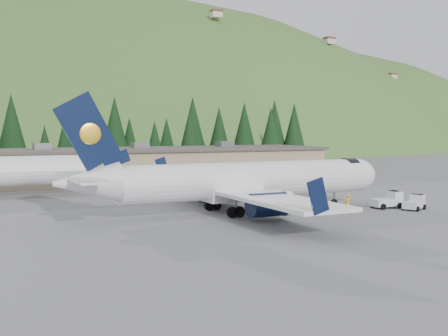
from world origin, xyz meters
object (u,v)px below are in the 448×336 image
(baggage_tug_a, at_px, (415,203))
(baggage_tug_b, at_px, (388,200))
(airliner, at_px, (240,182))
(ramp_worker, at_px, (348,204))
(terminal_building, at_px, (109,165))

(baggage_tug_a, bearing_deg, baggage_tug_b, 101.07)
(baggage_tug_a, relative_size, baggage_tug_b, 0.96)
(airliner, xyz_separation_m, ramp_worker, (9.40, -4.71, -2.13))
(airliner, distance_m, baggage_tug_a, 18.21)
(terminal_building, height_order, ramp_worker, terminal_building)
(terminal_building, bearing_deg, airliner, -84.00)
(airliner, bearing_deg, baggage_tug_b, -13.96)
(airliner, relative_size, baggage_tug_b, 10.50)
(ramp_worker, bearing_deg, baggage_tug_a, 145.50)
(baggage_tug_a, distance_m, ramp_worker, 7.82)
(terminal_building, bearing_deg, baggage_tug_b, -64.76)
(baggage_tug_b, bearing_deg, baggage_tug_a, -52.17)
(terminal_building, distance_m, ramp_worker, 44.82)
(airliner, bearing_deg, baggage_tug_a, -19.40)
(baggage_tug_b, bearing_deg, ramp_worker, -168.06)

